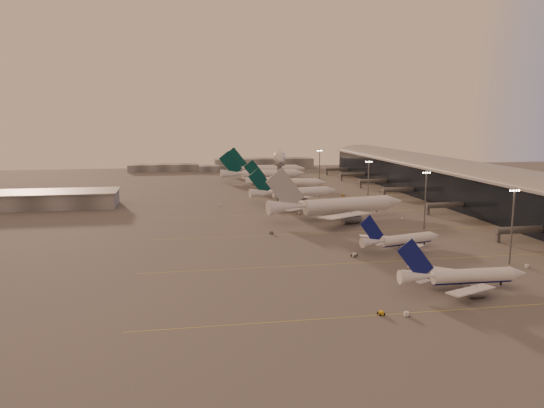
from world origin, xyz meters
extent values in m
plane|color=#4E4C4C|center=(0.00, 0.00, 0.00)|extent=(700.00, 700.00, 0.00)
cube|color=gold|center=(30.00, -35.00, 0.01)|extent=(180.00, 0.25, 0.02)
cube|color=gold|center=(30.00, 10.00, 0.01)|extent=(180.00, 0.25, 0.02)
cube|color=gold|center=(30.00, 55.00, 0.01)|extent=(180.00, 0.25, 0.02)
cube|color=gold|center=(30.00, 100.00, 0.01)|extent=(180.00, 0.25, 0.02)
cube|color=gold|center=(30.00, 150.00, 0.01)|extent=(180.00, 0.25, 0.02)
cube|color=black|center=(108.00, 110.00, 9.00)|extent=(36.00, 360.00, 18.00)
cylinder|color=gray|center=(108.00, 110.00, 18.00)|extent=(10.08, 360.00, 10.08)
cube|color=gray|center=(108.00, 110.00, 18.20)|extent=(40.00, 362.00, 0.80)
cylinder|color=#585B5F|center=(82.00, 28.00, 4.50)|extent=(22.00, 2.80, 2.80)
cube|color=#585B5F|center=(72.00, 28.00, 2.20)|extent=(1.20, 1.20, 4.40)
cylinder|color=#585B5F|center=(82.00, 86.00, 4.50)|extent=(22.00, 2.80, 2.80)
cube|color=#585B5F|center=(72.00, 86.00, 2.20)|extent=(1.20, 1.20, 4.40)
cylinder|color=#585B5F|center=(82.00, 142.00, 4.50)|extent=(22.00, 2.80, 2.80)
cube|color=#585B5F|center=(72.00, 142.00, 2.20)|extent=(1.20, 1.20, 4.40)
cylinder|color=#585B5F|center=(82.00, 184.00, 4.50)|extent=(22.00, 2.80, 2.80)
cube|color=#585B5F|center=(72.00, 184.00, 2.20)|extent=(1.20, 1.20, 4.40)
cylinder|color=#585B5F|center=(82.00, 226.00, 4.50)|extent=(22.00, 2.80, 2.80)
cube|color=#585B5F|center=(72.00, 226.00, 2.20)|extent=(1.20, 1.20, 4.40)
cylinder|color=#585B5F|center=(82.00, 266.00, 4.50)|extent=(22.00, 2.80, 2.80)
cube|color=#585B5F|center=(72.00, 266.00, 2.20)|extent=(1.20, 1.20, 4.40)
cube|color=slate|center=(-120.00, 140.00, 4.00)|extent=(80.00, 25.00, 8.00)
cube|color=gray|center=(-120.00, 140.00, 8.20)|extent=(82.00, 27.00, 0.60)
cylinder|color=#585B5F|center=(5.00, 120.00, 11.00)|extent=(2.60, 2.60, 22.00)
cylinder|color=#585B5F|center=(5.00, 120.00, 22.50)|extent=(5.20, 5.20, 1.20)
sphere|color=white|center=(5.00, 120.00, 26.40)|extent=(6.40, 6.40, 6.40)
cylinder|color=#585B5F|center=(5.00, 120.00, 30.10)|extent=(0.16, 0.16, 2.00)
cylinder|color=#585B5F|center=(58.00, 0.00, 12.50)|extent=(0.56, 0.56, 25.00)
cube|color=#585B5F|center=(58.00, 0.00, 24.50)|extent=(3.60, 0.25, 0.25)
sphere|color=#FFEABF|center=(56.50, 0.00, 24.10)|extent=(0.56, 0.56, 0.56)
sphere|color=#FFEABF|center=(57.50, 0.00, 24.10)|extent=(0.56, 0.56, 0.56)
sphere|color=#FFEABF|center=(58.50, 0.00, 24.10)|extent=(0.56, 0.56, 0.56)
sphere|color=#FFEABF|center=(59.50, 0.00, 24.10)|extent=(0.56, 0.56, 0.56)
cylinder|color=#585B5F|center=(55.00, 55.00, 12.50)|extent=(0.56, 0.56, 25.00)
cube|color=#585B5F|center=(55.00, 55.00, 24.50)|extent=(3.60, 0.25, 0.25)
sphere|color=#FFEABF|center=(53.50, 55.00, 24.10)|extent=(0.56, 0.56, 0.56)
sphere|color=#FFEABF|center=(54.50, 55.00, 24.10)|extent=(0.56, 0.56, 0.56)
sphere|color=#FFEABF|center=(55.50, 55.00, 24.10)|extent=(0.56, 0.56, 0.56)
sphere|color=#FFEABF|center=(56.50, 55.00, 24.10)|extent=(0.56, 0.56, 0.56)
cylinder|color=#585B5F|center=(50.00, 110.00, 12.50)|extent=(0.56, 0.56, 25.00)
cube|color=#585B5F|center=(50.00, 110.00, 24.50)|extent=(3.60, 0.25, 0.25)
sphere|color=#FFEABF|center=(48.50, 110.00, 24.10)|extent=(0.56, 0.56, 0.56)
sphere|color=#FFEABF|center=(49.50, 110.00, 24.10)|extent=(0.56, 0.56, 0.56)
sphere|color=#FFEABF|center=(50.50, 110.00, 24.10)|extent=(0.56, 0.56, 0.56)
sphere|color=#FFEABF|center=(51.50, 110.00, 24.10)|extent=(0.56, 0.56, 0.56)
cylinder|color=#585B5F|center=(48.00, 200.00, 12.50)|extent=(0.56, 0.56, 25.00)
cube|color=#585B5F|center=(48.00, 200.00, 24.50)|extent=(3.60, 0.25, 0.25)
sphere|color=#FFEABF|center=(46.50, 200.00, 24.10)|extent=(0.56, 0.56, 0.56)
sphere|color=#FFEABF|center=(47.50, 200.00, 24.10)|extent=(0.56, 0.56, 0.56)
sphere|color=#FFEABF|center=(48.50, 200.00, 24.10)|extent=(0.56, 0.56, 0.56)
sphere|color=#FFEABF|center=(49.50, 200.00, 24.10)|extent=(0.56, 0.56, 0.56)
cube|color=slate|center=(-60.00, 320.00, 3.00)|extent=(60.00, 18.00, 6.00)
cube|color=slate|center=(30.00, 330.00, 4.50)|extent=(90.00, 20.00, 9.00)
cube|color=slate|center=(-10.00, 310.00, 2.50)|extent=(40.00, 15.00, 5.00)
cylinder|color=white|center=(32.57, -20.60, 3.21)|extent=(23.17, 4.49, 3.93)
cylinder|color=navy|center=(32.57, -20.60, 2.32)|extent=(22.68, 3.38, 2.83)
cone|color=white|center=(46.34, -20.93, 3.21)|extent=(4.56, 4.04, 3.93)
cone|color=white|center=(16.20, -20.20, 3.70)|extent=(9.77, 4.16, 3.93)
cube|color=white|center=(26.68, -30.13, 2.52)|extent=(16.66, 10.93, 1.24)
cylinder|color=slate|center=(29.54, -27.91, 0.72)|extent=(4.53, 2.66, 2.55)
cube|color=slate|center=(29.54, -27.91, 1.83)|extent=(0.32, 0.27, 1.57)
cube|color=white|center=(27.15, -10.80, 2.52)|extent=(16.44, 11.56, 1.24)
cylinder|color=slate|center=(29.90, -13.15, 0.72)|extent=(4.53, 2.66, 2.55)
cube|color=slate|center=(29.90, -13.15, 1.83)|extent=(0.32, 0.27, 1.57)
cube|color=navy|center=(15.72, -20.19, 8.56)|extent=(10.79, 0.62, 11.71)
cube|color=white|center=(16.13, -24.67, 3.79)|extent=(4.76, 3.38, 0.26)
cube|color=white|center=(16.34, -15.74, 3.79)|extent=(4.74, 3.54, 0.26)
cylinder|color=black|center=(41.34, -20.81, 0.52)|extent=(0.52, 0.52, 1.03)
cylinder|color=black|center=(30.77, -18.28, 0.57)|extent=(1.15, 0.54, 1.14)
cylinder|color=black|center=(30.66, -22.83, 0.57)|extent=(1.15, 0.54, 1.14)
cylinder|color=white|center=(33.95, 25.40, 2.94)|extent=(21.41, 8.88, 3.61)
cylinder|color=navy|center=(33.95, 25.40, 2.13)|extent=(20.74, 7.80, 2.60)
cone|color=white|center=(46.18, 28.62, 2.94)|extent=(4.88, 4.53, 3.61)
cone|color=white|center=(19.41, 21.57, 3.39)|extent=(9.51, 5.75, 3.61)
cube|color=white|center=(31.18, 15.49, 2.31)|extent=(13.67, 13.01, 1.13)
cylinder|color=slate|center=(33.14, 18.18, 0.66)|extent=(4.56, 3.31, 2.34)
cube|color=slate|center=(33.14, 18.18, 1.68)|extent=(0.34, 0.30, 1.44)
cube|color=white|center=(26.66, 32.66, 2.31)|extent=(15.73, 6.97, 1.13)
cylinder|color=slate|center=(29.69, 31.29, 0.66)|extent=(4.56, 3.31, 2.34)
cube|color=slate|center=(29.69, 31.29, 1.68)|extent=(0.34, 0.30, 1.44)
cube|color=navy|center=(18.98, 21.46, 7.86)|extent=(9.66, 2.84, 10.75)
cube|color=white|center=(20.48, 17.61, 3.48)|extent=(4.11, 3.84, 0.24)
cube|color=white|center=(18.40, 25.55, 3.48)|extent=(4.32, 2.31, 0.24)
cylinder|color=black|center=(41.74, 27.45, 0.47)|extent=(0.47, 0.47, 0.95)
cylinder|color=black|center=(31.77, 26.98, 0.52)|extent=(1.13, 0.72, 1.04)
cylinder|color=black|center=(32.83, 22.94, 0.52)|extent=(1.13, 0.72, 1.04)
cylinder|color=white|center=(30.92, 86.11, 4.69)|extent=(43.74, 14.82, 6.76)
cylinder|color=white|center=(30.92, 86.11, 3.17)|extent=(42.53, 12.80, 4.86)
cone|color=white|center=(56.26, 91.00, 4.69)|extent=(9.50, 8.22, 6.76)
cone|color=white|center=(0.79, 80.30, 5.53)|extent=(19.08, 10.07, 6.76)
cube|color=white|center=(23.97, 66.46, 3.50)|extent=(28.66, 25.09, 2.01)
cylinder|color=slate|center=(28.30, 71.62, 0.76)|extent=(9.05, 5.90, 4.39)
cube|color=slate|center=(28.30, 71.62, 2.32)|extent=(0.37, 0.33, 2.70)
cube|color=white|center=(17.16, 101.77, 3.50)|extent=(31.78, 15.99, 2.01)
cylinder|color=slate|center=(23.10, 98.59, 0.76)|extent=(9.05, 5.90, 4.39)
cube|color=slate|center=(23.10, 98.59, 2.32)|extent=(0.37, 0.33, 2.70)
cube|color=#A1A3A8|center=(-0.10, 80.13, 13.51)|extent=(18.46, 3.92, 20.05)
cube|color=white|center=(2.02, 72.02, 5.70)|extent=(8.58, 7.54, 0.27)
cube|color=white|center=(-1.15, 88.45, 5.70)|extent=(8.90, 5.21, 0.27)
cylinder|color=black|center=(47.05, 89.22, 0.54)|extent=(0.54, 0.54, 1.09)
cylinder|color=black|center=(27.04, 87.81, 0.60)|extent=(1.28, 0.76, 1.20)
cylinder|color=black|center=(27.95, 83.10, 0.60)|extent=(1.28, 0.76, 1.20)
cylinder|color=white|center=(20.68, 140.49, 3.70)|extent=(32.85, 10.75, 5.23)
cylinder|color=white|center=(20.68, 140.49, 2.52)|extent=(31.96, 9.20, 3.77)
cone|color=white|center=(39.75, 143.83, 3.70)|extent=(7.09, 6.24, 5.23)
cone|color=white|center=(-1.99, 136.52, 4.35)|extent=(14.30, 7.50, 5.23)
cube|color=white|center=(15.16, 125.67, 2.78)|extent=(21.93, 18.78, 1.55)
cylinder|color=slate|center=(18.52, 129.53, 0.63)|extent=(6.77, 4.43, 3.40)
cube|color=slate|center=(18.52, 129.53, 1.87)|extent=(0.31, 0.27, 2.09)
cube|color=white|center=(10.46, 152.55, 2.78)|extent=(24.08, 12.49, 1.55)
cylinder|color=slate|center=(14.92, 150.06, 0.63)|extent=(6.77, 4.43, 3.40)
cube|color=slate|center=(14.92, 150.06, 1.87)|extent=(0.31, 0.27, 2.09)
cube|color=#043436|center=(-2.66, 136.40, 10.60)|extent=(14.23, 2.79, 15.48)
cube|color=white|center=(-1.13, 130.29, 4.48)|extent=(6.46, 5.59, 0.23)
cube|color=white|center=(-3.30, 142.66, 4.48)|extent=(6.68, 4.00, 0.23)
cylinder|color=black|center=(32.82, 142.62, 0.45)|extent=(0.45, 0.45, 0.90)
cylinder|color=black|center=(17.76, 141.99, 0.50)|extent=(1.06, 0.62, 0.99)
cylinder|color=black|center=(18.45, 138.08, 0.50)|extent=(1.06, 0.62, 0.99)
cylinder|color=white|center=(25.12, 185.48, 3.70)|extent=(32.88, 11.26, 5.24)
cylinder|color=white|center=(25.12, 185.48, 2.52)|extent=(31.96, 9.70, 3.77)
cone|color=white|center=(44.15, 181.83, 3.70)|extent=(7.16, 6.33, 5.24)
cone|color=white|center=(2.49, 189.83, 4.36)|extent=(14.36, 7.71, 5.24)
cube|color=white|center=(14.69, 173.58, 2.79)|extent=(24.14, 12.17, 1.55)
cylinder|color=slate|center=(19.20, 176.00, 0.63)|extent=(6.81, 4.53, 3.40)
cube|color=slate|center=(19.20, 176.00, 1.87)|extent=(0.31, 0.27, 2.09)
cube|color=white|center=(19.84, 200.40, 2.79)|extent=(21.78, 19.05, 1.55)
cylinder|color=slate|center=(23.14, 196.48, 0.63)|extent=(6.81, 4.53, 3.40)
cube|color=slate|center=(23.14, 196.48, 1.87)|extent=(0.31, 0.27, 2.09)
cube|color=#043436|center=(1.83, 189.95, 10.61)|extent=(14.21, 3.03, 15.50)
cube|color=white|center=(1.08, 183.70, 4.49)|extent=(6.68, 3.92, 0.23)
cube|color=white|center=(3.45, 196.04, 4.49)|extent=(6.44, 5.66, 0.23)
cylinder|color=black|center=(37.24, 183.16, 0.45)|extent=(0.45, 0.45, 0.90)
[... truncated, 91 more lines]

